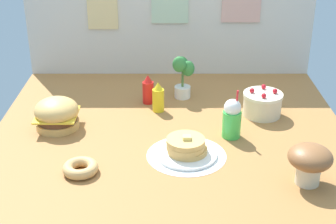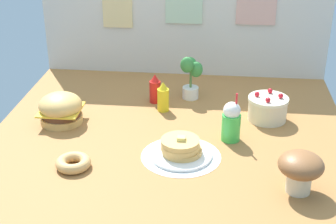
{
  "view_description": "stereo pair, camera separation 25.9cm",
  "coord_description": "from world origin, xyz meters",
  "px_view_note": "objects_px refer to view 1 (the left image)",
  "views": [
    {
      "loc": [
        -0.01,
        -2.28,
        1.28
      ],
      "look_at": [
        -0.0,
        0.06,
        0.16
      ],
      "focal_mm": 53.74,
      "sensor_mm": 36.0,
      "label": 1
    },
    {
      "loc": [
        0.25,
        -2.26,
        1.28
      ],
      "look_at": [
        -0.0,
        0.06,
        0.16
      ],
      "focal_mm": 53.74,
      "sensor_mm": 36.0,
      "label": 2
    }
  ],
  "objects_px": {
    "pancake_stack": "(185,148)",
    "mushroom_stool": "(308,160)",
    "mustard_bottle": "(157,98)",
    "cream_soda_cup": "(230,118)",
    "potted_plant": "(181,75)",
    "burger": "(55,114)",
    "layer_cake": "(261,104)",
    "donut_pink_glaze": "(79,168)",
    "ketchup_bottle": "(146,90)"
  },
  "relations": [
    {
      "from": "pancake_stack",
      "to": "mushroom_stool",
      "type": "relative_size",
      "value": 1.55
    },
    {
      "from": "pancake_stack",
      "to": "mustard_bottle",
      "type": "xyz_separation_m",
      "value": [
        -0.15,
        0.52,
        0.04
      ]
    },
    {
      "from": "cream_soda_cup",
      "to": "potted_plant",
      "type": "xyz_separation_m",
      "value": [
        -0.25,
        0.52,
        0.04
      ]
    },
    {
      "from": "potted_plant",
      "to": "cream_soda_cup",
      "type": "bearing_deg",
      "value": -64.62
    },
    {
      "from": "burger",
      "to": "cream_soda_cup",
      "type": "relative_size",
      "value": 0.88
    },
    {
      "from": "pancake_stack",
      "to": "layer_cake",
      "type": "height_order",
      "value": "layer_cake"
    },
    {
      "from": "pancake_stack",
      "to": "donut_pink_glaze",
      "type": "relative_size",
      "value": 1.83
    },
    {
      "from": "pancake_stack",
      "to": "potted_plant",
      "type": "xyz_separation_m",
      "value": [
        -0.0,
        0.72,
        0.11
      ]
    },
    {
      "from": "burger",
      "to": "potted_plant",
      "type": "bearing_deg",
      "value": 30.58
    },
    {
      "from": "burger",
      "to": "layer_cake",
      "type": "bearing_deg",
      "value": 7.81
    },
    {
      "from": "burger",
      "to": "cream_soda_cup",
      "type": "distance_m",
      "value": 0.95
    },
    {
      "from": "burger",
      "to": "mustard_bottle",
      "type": "height_order",
      "value": "mustard_bottle"
    },
    {
      "from": "burger",
      "to": "donut_pink_glaze",
      "type": "relative_size",
      "value": 1.43
    },
    {
      "from": "pancake_stack",
      "to": "ketchup_bottle",
      "type": "relative_size",
      "value": 1.7
    },
    {
      "from": "layer_cake",
      "to": "mushroom_stool",
      "type": "height_order",
      "value": "mushroom_stool"
    },
    {
      "from": "cream_soda_cup",
      "to": "potted_plant",
      "type": "relative_size",
      "value": 0.98
    },
    {
      "from": "mustard_bottle",
      "to": "potted_plant",
      "type": "height_order",
      "value": "potted_plant"
    },
    {
      "from": "layer_cake",
      "to": "potted_plant",
      "type": "distance_m",
      "value": 0.53
    },
    {
      "from": "mustard_bottle",
      "to": "donut_pink_glaze",
      "type": "relative_size",
      "value": 1.08
    },
    {
      "from": "layer_cake",
      "to": "donut_pink_glaze",
      "type": "bearing_deg",
      "value": -146.94
    },
    {
      "from": "ketchup_bottle",
      "to": "mushroom_stool",
      "type": "distance_m",
      "value": 1.15
    },
    {
      "from": "pancake_stack",
      "to": "donut_pink_glaze",
      "type": "bearing_deg",
      "value": -162.29
    },
    {
      "from": "burger",
      "to": "donut_pink_glaze",
      "type": "xyz_separation_m",
      "value": [
        0.2,
        -0.46,
        -0.06
      ]
    },
    {
      "from": "burger",
      "to": "donut_pink_glaze",
      "type": "height_order",
      "value": "burger"
    },
    {
      "from": "layer_cake",
      "to": "cream_soda_cup",
      "type": "bearing_deg",
      "value": -128.38
    },
    {
      "from": "burger",
      "to": "donut_pink_glaze",
      "type": "bearing_deg",
      "value": -66.86
    },
    {
      "from": "potted_plant",
      "to": "layer_cake",
      "type": "bearing_deg",
      "value": -29.37
    },
    {
      "from": "ketchup_bottle",
      "to": "potted_plant",
      "type": "relative_size",
      "value": 0.66
    },
    {
      "from": "cream_soda_cup",
      "to": "mushroom_stool",
      "type": "xyz_separation_m",
      "value": [
        0.3,
        -0.44,
        0.01
      ]
    },
    {
      "from": "burger",
      "to": "layer_cake",
      "type": "xyz_separation_m",
      "value": [
        1.15,
        0.16,
        -0.01
      ]
    },
    {
      "from": "mustard_bottle",
      "to": "mushroom_stool",
      "type": "height_order",
      "value": "mushroom_stool"
    },
    {
      "from": "mushroom_stool",
      "to": "burger",
      "type": "bearing_deg",
      "value": 156.15
    },
    {
      "from": "ketchup_bottle",
      "to": "mustard_bottle",
      "type": "height_order",
      "value": "same"
    },
    {
      "from": "mustard_bottle",
      "to": "mushroom_stool",
      "type": "distance_m",
      "value": 1.03
    },
    {
      "from": "ketchup_bottle",
      "to": "burger",
      "type": "bearing_deg",
      "value": -146.04
    },
    {
      "from": "pancake_stack",
      "to": "potted_plant",
      "type": "distance_m",
      "value": 0.72
    },
    {
      "from": "cream_soda_cup",
      "to": "mushroom_stool",
      "type": "height_order",
      "value": "cream_soda_cup"
    },
    {
      "from": "ketchup_bottle",
      "to": "potted_plant",
      "type": "xyz_separation_m",
      "value": [
        0.21,
        0.08,
        0.06
      ]
    },
    {
      "from": "mustard_bottle",
      "to": "donut_pink_glaze",
      "type": "height_order",
      "value": "mustard_bottle"
    },
    {
      "from": "ketchup_bottle",
      "to": "cream_soda_cup",
      "type": "xyz_separation_m",
      "value": [
        0.46,
        -0.43,
        0.02
      ]
    },
    {
      "from": "pancake_stack",
      "to": "donut_pink_glaze",
      "type": "height_order",
      "value": "pancake_stack"
    },
    {
      "from": "donut_pink_glaze",
      "to": "potted_plant",
      "type": "bearing_deg",
      "value": 60.24
    },
    {
      "from": "layer_cake",
      "to": "mushroom_stool",
      "type": "distance_m",
      "value": 0.71
    },
    {
      "from": "ketchup_bottle",
      "to": "cream_soda_cup",
      "type": "relative_size",
      "value": 0.67
    },
    {
      "from": "layer_cake",
      "to": "ketchup_bottle",
      "type": "distance_m",
      "value": 0.69
    },
    {
      "from": "mustard_bottle",
      "to": "donut_pink_glaze",
      "type": "distance_m",
      "value": 0.76
    },
    {
      "from": "ketchup_bottle",
      "to": "pancake_stack",
      "type": "bearing_deg",
      "value": -71.47
    },
    {
      "from": "ketchup_bottle",
      "to": "cream_soda_cup",
      "type": "distance_m",
      "value": 0.63
    },
    {
      "from": "pancake_stack",
      "to": "mushroom_stool",
      "type": "bearing_deg",
      "value": -24.39
    },
    {
      "from": "donut_pink_glaze",
      "to": "potted_plant",
      "type": "relative_size",
      "value": 0.61
    }
  ]
}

